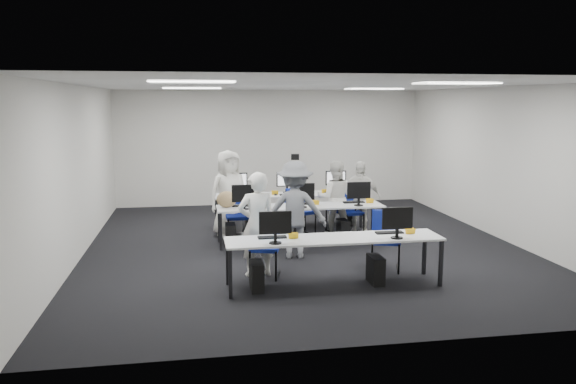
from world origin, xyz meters
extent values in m
plane|color=black|center=(0.00, 0.00, 0.00)|extent=(9.00, 9.00, 0.00)
plane|color=white|center=(0.00, 0.00, 3.00)|extent=(9.00, 9.00, 0.00)
cube|color=silver|center=(0.00, 4.50, 1.50)|extent=(8.00, 0.02, 3.00)
cube|color=silver|center=(0.00, -4.50, 1.50)|extent=(8.00, 0.02, 3.00)
cube|color=silver|center=(-4.00, 0.00, 1.50)|extent=(0.02, 9.00, 3.00)
cube|color=silver|center=(4.00, 0.00, 1.50)|extent=(0.02, 9.00, 3.00)
cube|color=white|center=(-2.00, -2.00, 2.98)|extent=(1.20, 0.60, 0.02)
cube|color=white|center=(2.00, -2.00, 2.98)|extent=(1.20, 0.60, 0.02)
cube|color=white|center=(-2.00, 2.00, 2.98)|extent=(1.20, 0.60, 0.02)
cube|color=white|center=(2.00, 2.00, 2.98)|extent=(1.20, 0.60, 0.02)
cube|color=silver|center=(0.00, -2.40, 0.71)|extent=(3.20, 0.70, 0.03)
cube|color=black|center=(-1.55, -2.70, 0.35)|extent=(0.05, 0.05, 0.70)
cube|color=black|center=(-1.55, -2.10, 0.35)|extent=(0.05, 0.05, 0.70)
cube|color=black|center=(1.55, -2.70, 0.35)|extent=(0.05, 0.05, 0.70)
cube|color=black|center=(1.55, -2.10, 0.35)|extent=(0.05, 0.05, 0.70)
cube|color=silver|center=(0.00, 0.20, 0.71)|extent=(3.20, 0.70, 0.03)
cube|color=black|center=(-1.55, -0.10, 0.35)|extent=(0.05, 0.05, 0.70)
cube|color=black|center=(-1.55, 0.50, 0.35)|extent=(0.05, 0.05, 0.70)
cube|color=black|center=(1.55, -0.10, 0.35)|extent=(0.05, 0.05, 0.70)
cube|color=black|center=(1.55, 0.50, 0.35)|extent=(0.05, 0.05, 0.70)
cube|color=silver|center=(0.00, 1.60, 0.71)|extent=(3.20, 0.70, 0.03)
cube|color=black|center=(-1.55, 1.30, 0.35)|extent=(0.05, 0.05, 0.70)
cube|color=black|center=(-1.55, 1.90, 0.35)|extent=(0.05, 0.05, 0.70)
cube|color=black|center=(1.55, 1.30, 0.35)|extent=(0.05, 0.05, 0.70)
cube|color=black|center=(1.55, 1.90, 0.35)|extent=(0.05, 0.05, 0.70)
cube|color=#0D64AF|center=(-0.90, -2.58, 1.03)|extent=(0.46, 0.04, 0.32)
cube|color=black|center=(-0.90, -2.26, 0.74)|extent=(0.42, 0.14, 0.02)
ellipsoid|color=black|center=(-0.60, -2.26, 0.75)|extent=(0.07, 0.10, 0.04)
cube|color=black|center=(-1.15, -2.40, 0.21)|extent=(0.18, 0.40, 0.42)
cube|color=white|center=(0.90, -2.58, 1.03)|extent=(0.46, 0.04, 0.32)
cube|color=black|center=(0.90, -2.26, 0.74)|extent=(0.42, 0.14, 0.02)
ellipsoid|color=black|center=(1.20, -2.26, 0.75)|extent=(0.07, 0.10, 0.04)
cube|color=black|center=(0.65, -2.40, 0.21)|extent=(0.18, 0.40, 0.42)
cube|color=white|center=(-1.10, 0.02, 1.03)|extent=(0.46, 0.04, 0.32)
cube|color=black|center=(-1.10, 0.34, 0.74)|extent=(0.42, 0.14, 0.02)
ellipsoid|color=black|center=(-0.80, 0.34, 0.75)|extent=(0.07, 0.10, 0.04)
cube|color=black|center=(-1.35, 0.20, 0.21)|extent=(0.18, 0.40, 0.42)
cube|color=white|center=(0.00, 0.02, 1.03)|extent=(0.46, 0.04, 0.32)
cube|color=black|center=(0.00, 0.34, 0.74)|extent=(0.42, 0.14, 0.02)
ellipsoid|color=black|center=(0.30, 0.34, 0.75)|extent=(0.07, 0.10, 0.04)
cube|color=black|center=(-0.25, 0.20, 0.21)|extent=(0.18, 0.40, 0.42)
cube|color=white|center=(1.10, 0.02, 1.03)|extent=(0.46, 0.04, 0.32)
cube|color=black|center=(1.10, 0.34, 0.74)|extent=(0.42, 0.14, 0.02)
ellipsoid|color=black|center=(1.40, 0.34, 0.75)|extent=(0.07, 0.10, 0.04)
cube|color=black|center=(0.85, 0.20, 0.21)|extent=(0.18, 0.40, 0.42)
cube|color=white|center=(-1.10, 1.78, 1.03)|extent=(0.46, 0.04, 0.32)
cube|color=black|center=(-1.10, 1.46, 0.74)|extent=(0.42, 0.14, 0.02)
ellipsoid|color=black|center=(-1.40, 1.46, 0.75)|extent=(0.07, 0.10, 0.04)
cube|color=black|center=(-0.85, 1.60, 0.21)|extent=(0.18, 0.40, 0.42)
cube|color=white|center=(0.00, 1.78, 1.03)|extent=(0.46, 0.04, 0.32)
cube|color=black|center=(0.00, 1.46, 0.74)|extent=(0.42, 0.14, 0.02)
ellipsoid|color=black|center=(-0.30, 1.46, 0.75)|extent=(0.07, 0.10, 0.04)
cube|color=black|center=(0.25, 1.60, 0.21)|extent=(0.18, 0.40, 0.42)
cube|color=white|center=(1.10, 1.78, 1.03)|extent=(0.46, 0.04, 0.32)
cube|color=black|center=(1.10, 1.46, 0.74)|extent=(0.42, 0.14, 0.02)
ellipsoid|color=black|center=(0.80, 1.46, 0.75)|extent=(0.07, 0.10, 0.04)
cube|color=black|center=(1.35, 1.60, 0.21)|extent=(0.18, 0.40, 0.42)
cube|color=navy|center=(-0.95, -1.80, 0.46)|extent=(0.54, 0.53, 0.06)
cube|color=navy|center=(-0.90, -1.60, 0.72)|extent=(0.42, 0.16, 0.36)
cube|color=navy|center=(1.02, -1.75, 0.48)|extent=(0.57, 0.56, 0.06)
cube|color=navy|center=(1.09, -1.55, 0.76)|extent=(0.44, 0.18, 0.38)
cube|color=navy|center=(-1.18, 0.65, 0.46)|extent=(0.45, 0.43, 0.06)
cube|color=navy|center=(-1.18, 0.85, 0.72)|extent=(0.42, 0.06, 0.36)
cube|color=navy|center=(0.12, 0.80, 0.49)|extent=(0.59, 0.58, 0.06)
cube|color=navy|center=(0.04, 1.00, 0.76)|extent=(0.44, 0.21, 0.38)
cube|color=navy|center=(1.18, 0.79, 0.44)|extent=(0.47, 0.45, 0.06)
cube|color=navy|center=(1.16, 0.98, 0.68)|extent=(0.40, 0.10, 0.34)
cube|color=navy|center=(-0.97, 1.09, 0.46)|extent=(0.54, 0.52, 0.06)
cube|color=navy|center=(-1.02, 0.90, 0.72)|extent=(0.42, 0.16, 0.36)
cube|color=navy|center=(0.02, 0.97, 0.44)|extent=(0.53, 0.52, 0.06)
cube|color=navy|center=(-0.05, 0.79, 0.68)|extent=(0.39, 0.19, 0.34)
cube|color=navy|center=(1.01, 0.98, 0.48)|extent=(0.59, 0.58, 0.06)
cube|color=navy|center=(1.08, 0.78, 0.76)|extent=(0.43, 0.20, 0.38)
ellipsoid|color=olive|center=(-1.41, 0.26, 0.89)|extent=(0.39, 0.25, 0.31)
imported|color=silver|center=(-1.06, -1.71, 0.82)|extent=(0.64, 0.45, 1.65)
imported|color=silver|center=(0.82, 0.73, 0.77)|extent=(0.86, 0.74, 1.53)
imported|color=silver|center=(-1.32, 1.01, 0.87)|extent=(1.00, 0.84, 1.74)
imported|color=silver|center=(1.37, 0.87, 0.75)|extent=(0.95, 0.61, 1.50)
imported|color=slate|center=(-0.29, -0.79, 0.85)|extent=(1.19, 0.82, 1.70)
cube|color=black|center=(-0.26, -0.61, 1.75)|extent=(0.17, 0.20, 0.10)
camera|label=1|loc=(-2.01, -10.20, 2.72)|focal=35.00mm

